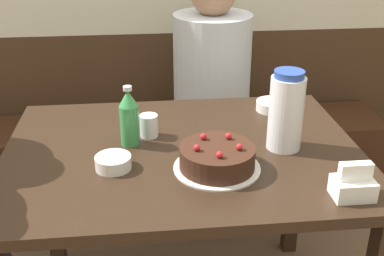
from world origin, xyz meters
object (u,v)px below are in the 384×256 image
(glass_water_tall, at_px, (149,126))
(soju_bottle, at_px, (129,117))
(person_grey_tee, at_px, (211,107))
(bowl_soup_white, at_px, (113,162))
(bench_seat, at_px, (169,164))
(bowl_rice_small, at_px, (272,106))
(water_pitcher, at_px, (286,111))
(birthday_cake, at_px, (217,158))
(napkin_holder, at_px, (353,185))

(glass_water_tall, bearing_deg, soju_bottle, -140.20)
(soju_bottle, height_order, person_grey_tee, person_grey_tee)
(bowl_soup_white, bearing_deg, bench_seat, 76.83)
(soju_bottle, bearing_deg, bench_seat, 77.72)
(bench_seat, relative_size, bowl_rice_small, 17.98)
(water_pitcher, distance_m, person_grey_tee, 0.78)
(bench_seat, xyz_separation_m, birthday_cake, (0.09, -0.97, 0.56))
(birthday_cake, bearing_deg, glass_water_tall, 128.58)
(bowl_soup_white, bearing_deg, soju_bottle, 72.60)
(water_pitcher, xyz_separation_m, napkin_holder, (0.11, -0.31, -0.09))
(bowl_soup_white, height_order, bowl_rice_small, bowl_soup_white)
(bench_seat, xyz_separation_m, bowl_rice_small, (0.37, -0.54, 0.54))
(bench_seat, bearing_deg, water_pitcher, -68.83)
(bowl_rice_small, relative_size, glass_water_tall, 1.57)
(birthday_cake, relative_size, bowl_rice_small, 2.16)
(soju_bottle, bearing_deg, bowl_rice_small, 23.12)
(glass_water_tall, bearing_deg, person_grey_tee, 62.51)
(bench_seat, height_order, person_grey_tee, person_grey_tee)
(soju_bottle, xyz_separation_m, bowl_rice_small, (0.54, 0.23, -0.08))
(soju_bottle, bearing_deg, birthday_cake, -36.75)
(water_pitcher, height_order, napkin_holder, water_pitcher)
(bowl_soup_white, height_order, person_grey_tee, person_grey_tee)
(soju_bottle, bearing_deg, glass_water_tall, 39.80)
(person_grey_tee, bearing_deg, bowl_rice_small, 23.78)
(person_grey_tee, bearing_deg, bench_seat, -125.73)
(napkin_holder, relative_size, bowl_soup_white, 1.00)
(person_grey_tee, bearing_deg, soju_bottle, -29.99)
(soju_bottle, xyz_separation_m, napkin_holder, (0.60, -0.39, -0.06))
(birthday_cake, xyz_separation_m, glass_water_tall, (-0.20, 0.25, 0.00))
(water_pitcher, height_order, bowl_rice_small, water_pitcher)
(bench_seat, bearing_deg, glass_water_tall, -98.30)
(bowl_soup_white, bearing_deg, person_grey_tee, 62.34)
(birthday_cake, height_order, glass_water_tall, birthday_cake)
(birthday_cake, height_order, soju_bottle, soju_bottle)
(bench_seat, height_order, glass_water_tall, glass_water_tall)
(bench_seat, distance_m, bowl_rice_small, 0.85)
(bench_seat, height_order, soju_bottle, soju_bottle)
(water_pitcher, relative_size, person_grey_tee, 0.21)
(water_pitcher, bearing_deg, birthday_cake, -153.89)
(birthday_cake, bearing_deg, person_grey_tee, 82.82)
(water_pitcher, bearing_deg, glass_water_tall, 163.23)
(bench_seat, bearing_deg, napkin_holder, -69.44)
(birthday_cake, bearing_deg, water_pitcher, 26.11)
(bowl_rice_small, bearing_deg, birthday_cake, -123.40)
(water_pitcher, bearing_deg, bowl_soup_white, -171.61)
(bowl_soup_white, bearing_deg, napkin_holder, -19.13)
(napkin_holder, bearing_deg, person_grey_tee, 103.18)
(bench_seat, distance_m, napkin_holder, 1.36)
(bench_seat, height_order, birthday_cake, birthday_cake)
(water_pitcher, distance_m, soju_bottle, 0.51)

